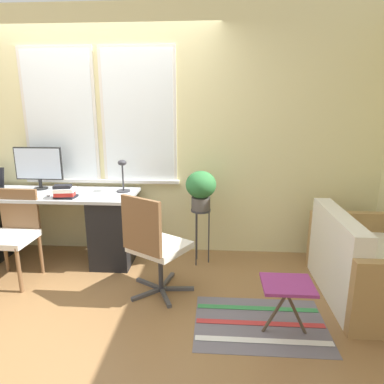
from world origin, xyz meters
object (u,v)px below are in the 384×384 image
monitor (39,165)px  book_stack (65,192)px  office_chair_swivel (154,244)px  keyboard (22,196)px  desk_lamp (123,173)px  plant_stand (201,218)px  mouse (48,195)px  desk_chair_wooden (12,233)px  folding_stool (287,288)px  couch_loveseat (364,268)px  potted_plant (201,188)px

monitor → book_stack: bearing=-39.2°
book_stack → office_chair_swivel: size_ratio=0.23×
monitor → keyboard: bearing=-95.5°
office_chair_swivel → desk_lamp: bearing=-27.0°
office_chair_swivel → plant_stand: office_chair_swivel is taller
monitor → mouse: (0.23, -0.29, -0.25)m
desk_chair_wooden → plant_stand: (1.80, 0.47, 0.03)m
office_chair_swivel → folding_stool: office_chair_swivel is taller
mouse → book_stack: 0.21m
monitor → couch_loveseat: 3.41m
mouse → desk_chair_wooden: desk_chair_wooden is taller
office_chair_swivel → folding_stool: size_ratio=2.25×
desk_chair_wooden → couch_loveseat: 3.28m
plant_stand → folding_stool: size_ratio=1.45×
mouse → couch_loveseat: size_ratio=0.05×
mouse → office_chair_swivel: (1.17, -0.50, -0.29)m
desk_chair_wooden → potted_plant: size_ratio=2.14×
desk_chair_wooden → office_chair_swivel: bearing=-6.8°
folding_stool → potted_plant: bearing=121.0°
office_chair_swivel → plant_stand: 0.78m
office_chair_swivel → folding_stool: (1.07, -0.47, -0.12)m
desk_chair_wooden → office_chair_swivel: size_ratio=0.93×
folding_stool → desk_lamp: bearing=141.4°
keyboard → potted_plant: (1.81, 0.20, 0.07)m
monitor → plant_stand: monitor is taller
desk_lamp → couch_loveseat: (2.31, -0.65, -0.70)m
keyboard → desk_lamp: (0.97, 0.28, 0.20)m
desk_chair_wooden → potted_plant: (1.80, 0.47, 0.36)m
keyboard → folding_stool: 2.70m
couch_loveseat → potted_plant: (-1.47, 0.57, 0.57)m
potted_plant → plant_stand: bearing=-14.0°
desk_lamp → potted_plant: (0.84, -0.07, -0.13)m
desk_lamp → folding_stool: size_ratio=0.82×
desk_chair_wooden → couch_loveseat: (3.27, -0.11, -0.21)m
desk_lamp → office_chair_swivel: 1.00m
couch_loveseat → plant_stand: bearing=68.7°
desk_lamp → mouse: bearing=-160.8°
plant_stand → mouse: bearing=-173.5°
monitor → keyboard: (-0.03, -0.32, -0.26)m
book_stack → office_chair_swivel: bearing=-24.6°
desk_lamp → potted_plant: 0.85m
book_stack → couch_loveseat: book_stack is taller
keyboard → plant_stand: (1.81, 0.20, -0.27)m
mouse → monitor: bearing=127.8°
desk_lamp → office_chair_swivel: desk_lamp is taller
desk_chair_wooden → couch_loveseat: size_ratio=0.71×
monitor → book_stack: (0.43, -0.35, -0.20)m
mouse → desk_chair_wooden: 0.49m
office_chair_swivel → monitor: bearing=1.9°
book_stack → folding_stool: bearing=-24.2°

